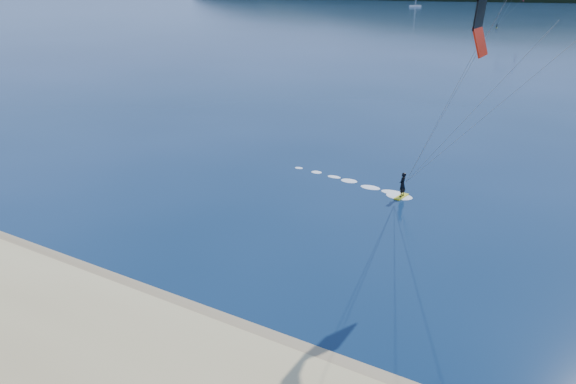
# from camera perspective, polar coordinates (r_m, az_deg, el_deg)

# --- Properties ---
(ground) EXTENTS (1800.00, 1800.00, 0.00)m
(ground) POSITION_cam_1_polar(r_m,az_deg,el_deg) (24.61, -21.59, -16.56)
(ground) COLOR #081E3A
(ground) RESTS_ON ground
(wet_sand) EXTENTS (220.00, 2.50, 0.10)m
(wet_sand) POSITION_cam_1_polar(r_m,az_deg,el_deg) (26.90, -14.07, -11.93)
(wet_sand) COLOR #8E7852
(wet_sand) RESTS_ON ground
(kitesurfer_near) EXTENTS (23.90, 7.88, 16.88)m
(kitesurfer_near) POSITION_cam_1_polar(r_m,az_deg,el_deg) (30.93, 26.41, 15.60)
(kitesurfer_near) COLOR yellow
(kitesurfer_near) RESTS_ON ground
(sailboat) EXTENTS (9.33, 5.79, 12.98)m
(sailboat) POSITION_cam_1_polar(r_m,az_deg,el_deg) (435.00, 13.59, 18.96)
(sailboat) COLOR white
(sailboat) RESTS_ON ground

